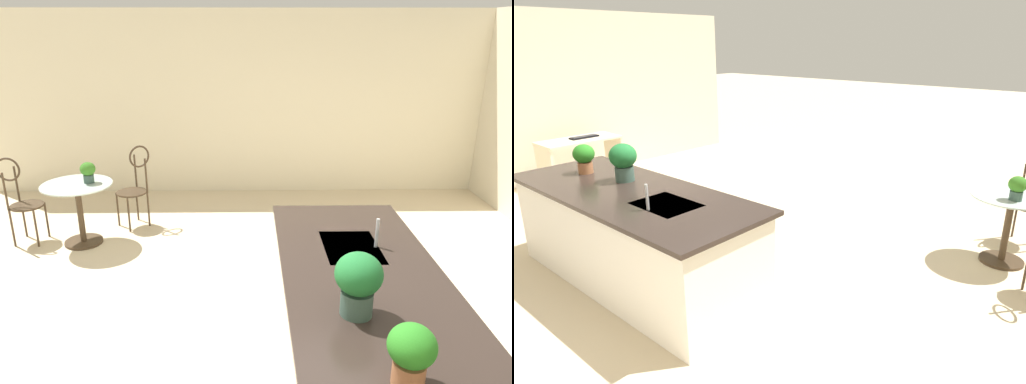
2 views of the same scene
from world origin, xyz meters
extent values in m
plane|color=beige|center=(0.00, 0.00, 0.00)|extent=(40.00, 40.00, 0.00)
cube|color=beige|center=(4.26, 0.00, 1.35)|extent=(0.12, 7.80, 2.70)
cube|color=white|center=(0.30, 0.85, 0.44)|extent=(2.70, 0.96, 0.88)
cube|color=#2D231E|center=(0.30, 0.85, 0.90)|extent=(2.80, 1.06, 0.04)
cube|color=#B2B5BA|center=(-0.25, 0.85, 0.91)|extent=(0.56, 0.40, 0.03)
cylinder|color=#3D2D1E|center=(-2.30, -1.87, 0.01)|extent=(0.44, 0.44, 0.03)
cylinder|color=#3D2D1E|center=(-2.30, -1.87, 0.38)|extent=(0.07, 0.07, 0.69)
cylinder|color=#B2C6C1|center=(-2.30, -1.87, 0.73)|extent=(0.80, 0.80, 0.01)
cylinder|color=#3D2D1E|center=(-2.21, -2.37, 0.23)|extent=(0.02, 0.02, 0.45)
cylinder|color=#3D2D1E|center=(-2.22, -2.65, 0.23)|extent=(0.02, 0.02, 0.45)
cylinder|color=#3D2D1E|center=(-2.23, -2.66, 0.68)|extent=(0.02, 0.02, 0.45)
cylinder|color=#3D2D1E|center=(-2.61, -1.39, 0.23)|extent=(0.03, 0.03, 0.45)
cylinder|color=#B2B5BA|center=(-0.25, 1.03, 1.03)|extent=(0.02, 0.02, 0.22)
cube|color=beige|center=(3.65, -0.97, 0.35)|extent=(0.54, 0.04, 0.71)
cube|color=beige|center=(3.65, 0.19, 0.35)|extent=(0.54, 0.04, 0.71)
cube|color=beige|center=(3.65, -0.39, 0.72)|extent=(0.60, 1.20, 0.03)
cube|color=black|center=(3.67, -0.49, 0.75)|extent=(0.16, 0.44, 0.02)
cube|color=#333335|center=(3.67, -0.49, 0.77)|extent=(0.13, 0.40, 0.01)
cylinder|color=#385147|center=(-2.35, -1.74, 0.79)|extent=(0.12, 0.12, 0.09)
ellipsoid|color=#357321|center=(-2.35, -1.74, 0.90)|extent=(0.17, 0.17, 0.16)
cylinder|color=#9E603D|center=(1.15, 0.81, 0.98)|extent=(0.15, 0.15, 0.12)
ellipsoid|color=#26751E|center=(1.15, 0.81, 1.12)|extent=(0.21, 0.21, 0.20)
cylinder|color=#385147|center=(0.60, 0.70, 0.99)|extent=(0.18, 0.18, 0.14)
ellipsoid|color=#1D642D|center=(0.60, 0.70, 1.17)|extent=(0.26, 0.26, 0.24)
camera|label=1|loc=(2.85, 0.11, 2.43)|focal=33.05mm
camera|label=2|loc=(-3.24, 2.99, 2.24)|focal=31.69mm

